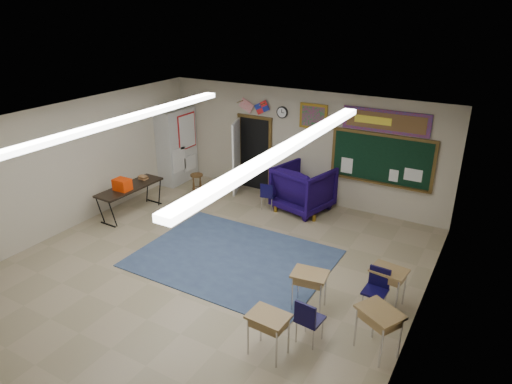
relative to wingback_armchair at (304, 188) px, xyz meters
The scene contains 24 objects.
floor 3.91m from the wingback_armchair, 96.47° to the right, with size 9.00×9.00×0.00m, color gray.
back_wall 1.20m from the wingback_armchair, 123.46° to the left, with size 8.00×0.04×3.00m, color #A79B87.
left_wall 5.94m from the wingback_armchair, 139.11° to the right, with size 0.04×9.00×3.00m, color #A79B87.
right_wall 5.32m from the wingback_armchair, 47.14° to the right, with size 0.04×9.00×3.00m, color #A79B87.
ceiling 4.55m from the wingback_armchair, 96.47° to the right, with size 8.00×9.00×0.04m, color silver.
area_rug 3.11m from the wingback_armchair, 94.43° to the right, with size 4.00×3.00×0.02m, color #364B68.
fluorescent_strips 4.52m from the wingback_armchair, 96.47° to the right, with size 3.86×6.00×0.10m, color white, non-canonical shape.
doorway 2.06m from the wingback_armchair, 165.25° to the left, with size 1.10×0.89×2.16m.
chalkboard 2.06m from the wingback_armchair, 19.38° to the left, with size 2.55×0.14×1.30m.
bulletin_board 2.63m from the wingback_armchair, 19.50° to the left, with size 2.10×0.05×0.55m.
framed_art_print 1.86m from the wingback_armchair, 97.80° to the left, with size 0.75×0.05×0.65m.
wall_clock 2.11m from the wingback_armchair, 147.61° to the left, with size 0.32×0.05×0.32m.
wall_flags 2.70m from the wingback_armchair, 161.93° to the left, with size 1.16×0.06×0.70m, color red, non-canonical shape.
storage_cabinet 4.18m from the wingback_armchair, behind, with size 0.59×1.25×2.20m.
wingback_armchair is the anchor object (origin of this frame).
student_chair_reading 0.94m from the wingback_armchair, 152.03° to the right, with size 0.37×0.37×0.74m, color black, non-canonical shape.
student_chair_desk_a 5.08m from the wingback_armchair, 64.23° to the right, with size 0.41×0.41×0.82m, color black, non-canonical shape.
student_chair_desk_b 4.41m from the wingback_armchair, 49.07° to the right, with size 0.41×0.41×0.83m, color black, non-canonical shape.
student_desk_front_left 4.22m from the wingback_armchair, 64.05° to the right, with size 0.67×0.54×0.73m.
student_desk_front_right 4.24m from the wingback_armchair, 44.75° to the right, with size 0.66×0.53×0.73m.
student_desk_back_left 5.46m from the wingback_armchair, 71.04° to the right, with size 0.63×0.49×0.73m.
student_desk_back_right 5.36m from the wingback_armchair, 53.11° to the right, with size 0.81×0.74×0.78m.
folding_table 4.46m from the wingback_armchair, 146.48° to the right, with size 0.67×1.84×1.04m.
wooden_stool 3.06m from the wingback_armchair, 168.11° to the right, with size 0.35×0.35×0.62m.
Camera 1 is at (4.84, -6.26, 5.10)m, focal length 32.00 mm.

